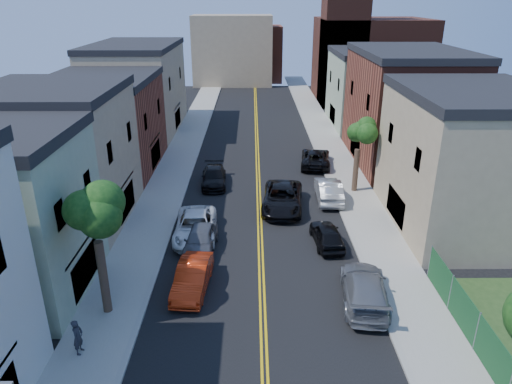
{
  "coord_description": "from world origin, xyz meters",
  "views": [
    {
      "loc": [
        -0.5,
        -5.9,
        14.95
      ],
      "look_at": [
        -0.25,
        25.21,
        2.0
      ],
      "focal_mm": 33.01,
      "sensor_mm": 36.0,
      "label": 1
    }
  ],
  "objects_px": {
    "red_sedan": "(193,277)",
    "white_pickup": "(195,226)",
    "black_car_right": "(327,235)",
    "silver_car_right": "(329,190)",
    "pedestrian_left": "(78,337)",
    "grey_car_right": "(364,288)",
    "black_car_left": "(214,177)",
    "grey_car_left": "(201,239)",
    "dark_car_right_far": "(316,158)",
    "black_suv_lane": "(282,198)"
  },
  "relations": [
    {
      "from": "red_sedan",
      "to": "dark_car_right_far",
      "type": "xyz_separation_m",
      "value": [
        9.3,
        20.49,
        0.02
      ]
    },
    {
      "from": "grey_car_right",
      "to": "black_suv_lane",
      "type": "distance_m",
      "value": 12.38
    },
    {
      "from": "silver_car_right",
      "to": "black_suv_lane",
      "type": "xyz_separation_m",
      "value": [
        -3.74,
        -1.65,
        0.03
      ]
    },
    {
      "from": "pedestrian_left",
      "to": "silver_car_right",
      "type": "bearing_deg",
      "value": -32.76
    },
    {
      "from": "white_pickup",
      "to": "grey_car_left",
      "type": "bearing_deg",
      "value": -75.63
    },
    {
      "from": "dark_car_right_far",
      "to": "red_sedan",
      "type": "bearing_deg",
      "value": 72.73
    },
    {
      "from": "red_sedan",
      "to": "black_car_left",
      "type": "xyz_separation_m",
      "value": [
        0.0,
        15.61,
        -0.04
      ]
    },
    {
      "from": "grey_car_left",
      "to": "red_sedan",
      "type": "bearing_deg",
      "value": -86.76
    },
    {
      "from": "silver_car_right",
      "to": "pedestrian_left",
      "type": "distance_m",
      "value": 22.22
    },
    {
      "from": "red_sedan",
      "to": "dark_car_right_far",
      "type": "relative_size",
      "value": 0.82
    },
    {
      "from": "grey_car_left",
      "to": "black_suv_lane",
      "type": "bearing_deg",
      "value": 51.89
    },
    {
      "from": "black_car_left",
      "to": "grey_car_right",
      "type": "bearing_deg",
      "value": -64.52
    },
    {
      "from": "grey_car_right",
      "to": "silver_car_right",
      "type": "relative_size",
      "value": 1.1
    },
    {
      "from": "grey_car_left",
      "to": "black_car_right",
      "type": "xyz_separation_m",
      "value": [
        8.11,
        0.69,
        -0.07
      ]
    },
    {
      "from": "grey_car_left",
      "to": "black_suv_lane",
      "type": "height_order",
      "value": "black_suv_lane"
    },
    {
      "from": "black_car_right",
      "to": "silver_car_right",
      "type": "height_order",
      "value": "silver_car_right"
    },
    {
      "from": "dark_car_right_far",
      "to": "pedestrian_left",
      "type": "relative_size",
      "value": 3.33
    },
    {
      "from": "grey_car_right",
      "to": "silver_car_right",
      "type": "height_order",
      "value": "silver_car_right"
    },
    {
      "from": "grey_car_right",
      "to": "dark_car_right_far",
      "type": "xyz_separation_m",
      "value": [
        0.15,
        21.67,
        -0.03
      ]
    },
    {
      "from": "white_pickup",
      "to": "grey_car_right",
      "type": "relative_size",
      "value": 1.02
    },
    {
      "from": "red_sedan",
      "to": "black_car_left",
      "type": "distance_m",
      "value": 15.61
    },
    {
      "from": "black_car_right",
      "to": "pedestrian_left",
      "type": "distance_m",
      "value": 16.17
    },
    {
      "from": "white_pickup",
      "to": "pedestrian_left",
      "type": "distance_m",
      "value": 11.89
    },
    {
      "from": "red_sedan",
      "to": "pedestrian_left",
      "type": "xyz_separation_m",
      "value": [
        -4.47,
        -5.11,
        0.24
      ]
    },
    {
      "from": "grey_car_right",
      "to": "pedestrian_left",
      "type": "bearing_deg",
      "value": 23.06
    },
    {
      "from": "white_pickup",
      "to": "grey_car_left",
      "type": "distance_m",
      "value": 1.83
    },
    {
      "from": "dark_car_right_far",
      "to": "grey_car_right",
      "type": "bearing_deg",
      "value": 96.75
    },
    {
      "from": "dark_car_right_far",
      "to": "black_suv_lane",
      "type": "relative_size",
      "value": 0.9
    },
    {
      "from": "black_car_right",
      "to": "silver_car_right",
      "type": "bearing_deg",
      "value": -103.82
    },
    {
      "from": "grey_car_right",
      "to": "pedestrian_left",
      "type": "relative_size",
      "value": 3.3
    },
    {
      "from": "black_car_right",
      "to": "black_suv_lane",
      "type": "xyz_separation_m",
      "value": [
        -2.55,
        5.63,
        0.16
      ]
    },
    {
      "from": "silver_car_right",
      "to": "grey_car_left",
      "type": "bearing_deg",
      "value": 41.81
    },
    {
      "from": "red_sedan",
      "to": "white_pickup",
      "type": "distance_m",
      "value": 6.12
    },
    {
      "from": "black_car_left",
      "to": "dark_car_right_far",
      "type": "relative_size",
      "value": 0.88
    },
    {
      "from": "dark_car_right_far",
      "to": "black_suv_lane",
      "type": "distance_m",
      "value": 10.51
    },
    {
      "from": "grey_car_right",
      "to": "dark_car_right_far",
      "type": "height_order",
      "value": "grey_car_right"
    },
    {
      "from": "red_sedan",
      "to": "pedestrian_left",
      "type": "relative_size",
      "value": 2.73
    },
    {
      "from": "grey_car_left",
      "to": "grey_car_right",
      "type": "bearing_deg",
      "value": -27.89
    },
    {
      "from": "red_sedan",
      "to": "black_car_left",
      "type": "height_order",
      "value": "red_sedan"
    },
    {
      "from": "silver_car_right",
      "to": "dark_car_right_far",
      "type": "height_order",
      "value": "silver_car_right"
    },
    {
      "from": "red_sedan",
      "to": "grey_car_left",
      "type": "distance_m",
      "value": 4.34
    },
    {
      "from": "silver_car_right",
      "to": "grey_car_right",
      "type": "bearing_deg",
      "value": 90.58
    },
    {
      "from": "black_car_left",
      "to": "grey_car_right",
      "type": "relative_size",
      "value": 0.88
    },
    {
      "from": "red_sedan",
      "to": "silver_car_right",
      "type": "relative_size",
      "value": 0.91
    },
    {
      "from": "grey_car_left",
      "to": "black_suv_lane",
      "type": "relative_size",
      "value": 0.74
    },
    {
      "from": "red_sedan",
      "to": "black_car_right",
      "type": "xyz_separation_m",
      "value": [
        8.11,
        5.03,
        -0.05
      ]
    },
    {
      "from": "white_pickup",
      "to": "black_car_left",
      "type": "distance_m",
      "value": 9.52
    },
    {
      "from": "white_pickup",
      "to": "pedestrian_left",
      "type": "relative_size",
      "value": 3.37
    },
    {
      "from": "grey_car_right",
      "to": "black_suv_lane",
      "type": "relative_size",
      "value": 0.9
    },
    {
      "from": "dark_car_right_far",
      "to": "silver_car_right",
      "type": "bearing_deg",
      "value": 97.15
    }
  ]
}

